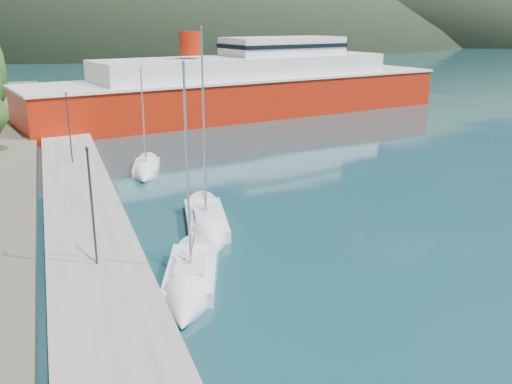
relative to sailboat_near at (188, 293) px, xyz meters
name	(u,v)px	position (x,y,z in m)	size (l,w,h in m)	color
ground	(94,78)	(5.15, 110.61, -0.32)	(1400.00, 1400.00, 0.00)	#173F45
quay	(81,200)	(-3.85, 16.61, 0.08)	(5.00, 88.00, 0.80)	gray
lamp_posts	(91,201)	(-3.85, 4.26, 3.76)	(0.15, 45.09, 6.06)	#2D2D33
sailboat_near	(188,293)	(0.00, 0.00, 0.00)	(5.03, 8.73, 12.02)	silver
sailboat_mid	(209,233)	(3.07, 7.32, 0.00)	(4.15, 9.65, 13.47)	silver
sailboat_far	(145,173)	(1.85, 22.99, -0.04)	(3.61, 7.00, 9.83)	silver
ferry	(247,88)	(20.75, 50.59, 3.30)	(61.23, 24.52, 11.90)	#A21A07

